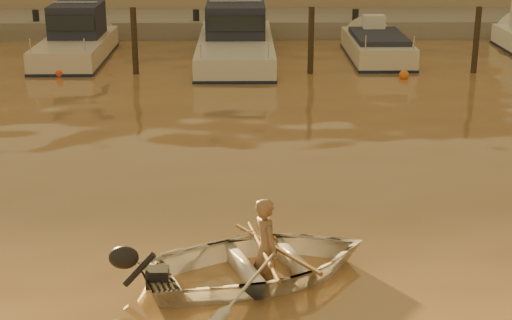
{
  "coord_description": "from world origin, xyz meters",
  "views": [
    {
      "loc": [
        -2.25,
        -9.61,
        5.19
      ],
      "look_at": [
        -2.03,
        3.41,
        0.75
      ],
      "focal_mm": 55.0,
      "sensor_mm": 36.0,
      "label": 1
    }
  ],
  "objects_px": {
    "moored_boat_2": "(236,40)",
    "moored_boat_3": "(377,52)",
    "person": "(266,248)",
    "moored_boat_1": "(75,41)",
    "dinghy": "(260,263)"
  },
  "relations": [
    {
      "from": "moored_boat_2",
      "to": "moored_boat_3",
      "type": "distance_m",
      "value": 4.69
    },
    {
      "from": "moored_boat_1",
      "to": "moored_boat_2",
      "type": "bearing_deg",
      "value": 0.0
    },
    {
      "from": "person",
      "to": "moored_boat_1",
      "type": "xyz_separation_m",
      "value": [
        -5.8,
        15.55,
        0.18
      ]
    },
    {
      "from": "person",
      "to": "moored_boat_3",
      "type": "distance_m",
      "value": 16.09
    },
    {
      "from": "person",
      "to": "moored_boat_1",
      "type": "relative_size",
      "value": 0.25
    },
    {
      "from": "moored_boat_1",
      "to": "moored_boat_3",
      "type": "xyz_separation_m",
      "value": [
        9.93,
        0.0,
        -0.4
      ]
    },
    {
      "from": "person",
      "to": "moored_boat_3",
      "type": "xyz_separation_m",
      "value": [
        4.12,
        15.55,
        -0.22
      ]
    },
    {
      "from": "moored_boat_1",
      "to": "moored_boat_3",
      "type": "height_order",
      "value": "moored_boat_1"
    },
    {
      "from": "moored_boat_2",
      "to": "moored_boat_3",
      "type": "xyz_separation_m",
      "value": [
        4.67,
        0.0,
        -0.4
      ]
    },
    {
      "from": "moored_boat_2",
      "to": "moored_boat_1",
      "type": "bearing_deg",
      "value": 180.0
    },
    {
      "from": "dinghy",
      "to": "moored_boat_2",
      "type": "xyz_separation_m",
      "value": [
        -0.45,
        15.59,
        0.4
      ]
    },
    {
      "from": "person",
      "to": "moored_boat_3",
      "type": "bearing_deg",
      "value": -34.86
    },
    {
      "from": "dinghy",
      "to": "person",
      "type": "relative_size",
      "value": 2.22
    },
    {
      "from": "dinghy",
      "to": "moored_boat_2",
      "type": "distance_m",
      "value": 15.6
    },
    {
      "from": "dinghy",
      "to": "moored_boat_3",
      "type": "relative_size",
      "value": 0.62
    }
  ]
}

